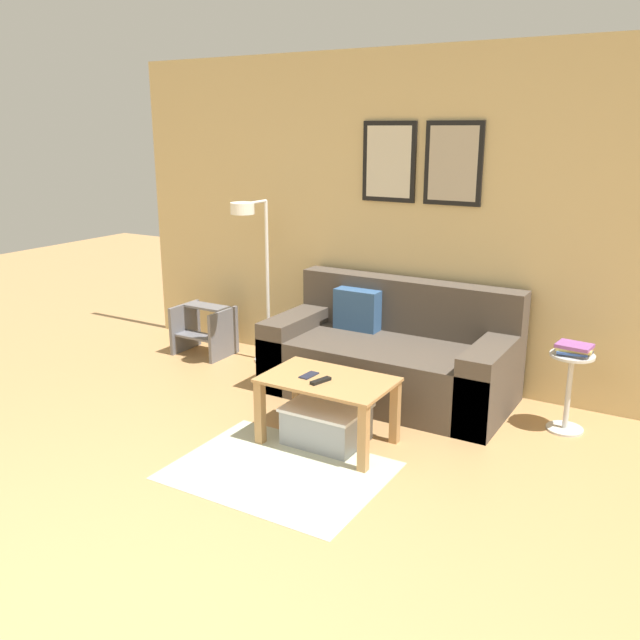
{
  "coord_description": "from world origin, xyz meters",
  "views": [
    {
      "loc": [
        1.92,
        -1.31,
        1.97
      ],
      "look_at": [
        -0.08,
        2.07,
        0.85
      ],
      "focal_mm": 38.0,
      "sensor_mm": 36.0,
      "label": 1
    }
  ],
  "objects_px": {
    "cell_phone": "(309,375)",
    "book_stack": "(574,349)",
    "floor_lamp": "(254,259)",
    "couch": "(391,358)",
    "storage_bin": "(326,423)",
    "step_stool": "(204,329)",
    "coffee_table": "(328,392)",
    "remote_control": "(321,381)",
    "side_table": "(569,385)"
  },
  "relations": [
    {
      "from": "coffee_table",
      "to": "side_table",
      "type": "distance_m",
      "value": 1.62
    },
    {
      "from": "side_table",
      "to": "step_stool",
      "type": "bearing_deg",
      "value": 179.91
    },
    {
      "from": "floor_lamp",
      "to": "storage_bin",
      "type": "bearing_deg",
      "value": -37.31
    },
    {
      "from": "floor_lamp",
      "to": "step_stool",
      "type": "bearing_deg",
      "value": 175.89
    },
    {
      "from": "couch",
      "to": "book_stack",
      "type": "distance_m",
      "value": 1.33
    },
    {
      "from": "couch",
      "to": "storage_bin",
      "type": "bearing_deg",
      "value": -90.34
    },
    {
      "from": "storage_bin",
      "to": "coffee_table",
      "type": "bearing_deg",
      "value": -31.38
    },
    {
      "from": "floor_lamp",
      "to": "side_table",
      "type": "height_order",
      "value": "floor_lamp"
    },
    {
      "from": "book_stack",
      "to": "remote_control",
      "type": "xyz_separation_m",
      "value": [
        -1.3,
        -1.06,
        -0.13
      ]
    },
    {
      "from": "coffee_table",
      "to": "storage_bin",
      "type": "height_order",
      "value": "coffee_table"
    },
    {
      "from": "storage_bin",
      "to": "remote_control",
      "type": "bearing_deg",
      "value": -85.2
    },
    {
      "from": "couch",
      "to": "book_stack",
      "type": "bearing_deg",
      "value": 0.66
    },
    {
      "from": "side_table",
      "to": "cell_phone",
      "type": "height_order",
      "value": "side_table"
    },
    {
      "from": "floor_lamp",
      "to": "step_stool",
      "type": "height_order",
      "value": "floor_lamp"
    },
    {
      "from": "couch",
      "to": "step_stool",
      "type": "relative_size",
      "value": 3.8
    },
    {
      "from": "floor_lamp",
      "to": "cell_phone",
      "type": "height_order",
      "value": "floor_lamp"
    },
    {
      "from": "step_stool",
      "to": "side_table",
      "type": "bearing_deg",
      "value": -0.09
    },
    {
      "from": "coffee_table",
      "to": "step_stool",
      "type": "relative_size",
      "value": 1.72
    },
    {
      "from": "coffee_table",
      "to": "book_stack",
      "type": "xyz_separation_m",
      "value": [
        1.29,
        0.98,
        0.23
      ]
    },
    {
      "from": "coffee_table",
      "to": "cell_phone",
      "type": "xyz_separation_m",
      "value": [
        -0.13,
        -0.02,
        0.1
      ]
    },
    {
      "from": "couch",
      "to": "step_stool",
      "type": "bearing_deg",
      "value": 179.37
    },
    {
      "from": "floor_lamp",
      "to": "cell_phone",
      "type": "distance_m",
      "value": 1.55
    },
    {
      "from": "coffee_table",
      "to": "side_table",
      "type": "height_order",
      "value": "side_table"
    },
    {
      "from": "floor_lamp",
      "to": "book_stack",
      "type": "bearing_deg",
      "value": 0.87
    },
    {
      "from": "couch",
      "to": "step_stool",
      "type": "height_order",
      "value": "couch"
    },
    {
      "from": "remote_control",
      "to": "step_stool",
      "type": "height_order",
      "value": "remote_control"
    },
    {
      "from": "coffee_table",
      "to": "floor_lamp",
      "type": "relative_size",
      "value": 0.58
    },
    {
      "from": "cell_phone",
      "to": "book_stack",
      "type": "bearing_deg",
      "value": 39.56
    },
    {
      "from": "coffee_table",
      "to": "storage_bin",
      "type": "xyz_separation_m",
      "value": [
        -0.01,
        0.01,
        -0.22
      ]
    },
    {
      "from": "storage_bin",
      "to": "couch",
      "type": "bearing_deg",
      "value": 89.66
    },
    {
      "from": "couch",
      "to": "remote_control",
      "type": "xyz_separation_m",
      "value": [
        0.0,
        -1.05,
        0.16
      ]
    },
    {
      "from": "cell_phone",
      "to": "side_table",
      "type": "bearing_deg",
      "value": 39.7
    },
    {
      "from": "couch",
      "to": "side_table",
      "type": "height_order",
      "value": "couch"
    },
    {
      "from": "couch",
      "to": "coffee_table",
      "type": "height_order",
      "value": "couch"
    },
    {
      "from": "book_stack",
      "to": "cell_phone",
      "type": "distance_m",
      "value": 1.74
    },
    {
      "from": "floor_lamp",
      "to": "cell_phone",
      "type": "xyz_separation_m",
      "value": [
        1.11,
        -0.96,
        -0.49
      ]
    },
    {
      "from": "floor_lamp",
      "to": "remote_control",
      "type": "xyz_separation_m",
      "value": [
        1.23,
        -1.02,
        -0.48
      ]
    },
    {
      "from": "storage_bin",
      "to": "remote_control",
      "type": "relative_size",
      "value": 3.35
    },
    {
      "from": "couch",
      "to": "book_stack",
      "type": "relative_size",
      "value": 7.79
    },
    {
      "from": "couch",
      "to": "floor_lamp",
      "type": "distance_m",
      "value": 1.39
    },
    {
      "from": "side_table",
      "to": "book_stack",
      "type": "distance_m",
      "value": 0.26
    },
    {
      "from": "book_stack",
      "to": "step_stool",
      "type": "distance_m",
      "value": 3.16
    },
    {
      "from": "side_table",
      "to": "step_stool",
      "type": "height_order",
      "value": "side_table"
    },
    {
      "from": "storage_bin",
      "to": "book_stack",
      "type": "bearing_deg",
      "value": 36.7
    },
    {
      "from": "couch",
      "to": "remote_control",
      "type": "height_order",
      "value": "couch"
    },
    {
      "from": "remote_control",
      "to": "step_stool",
      "type": "relative_size",
      "value": 0.32
    },
    {
      "from": "book_stack",
      "to": "cell_phone",
      "type": "relative_size",
      "value": 1.66
    },
    {
      "from": "coffee_table",
      "to": "cell_phone",
      "type": "bearing_deg",
      "value": -171.43
    },
    {
      "from": "side_table",
      "to": "remote_control",
      "type": "distance_m",
      "value": 1.68
    },
    {
      "from": "coffee_table",
      "to": "book_stack",
      "type": "relative_size",
      "value": 3.53
    }
  ]
}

